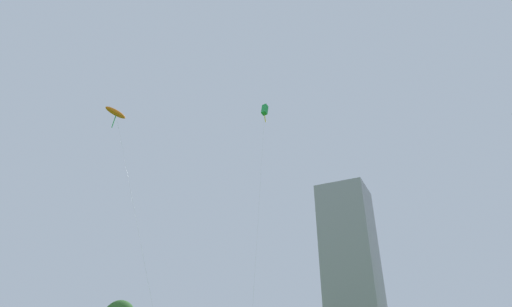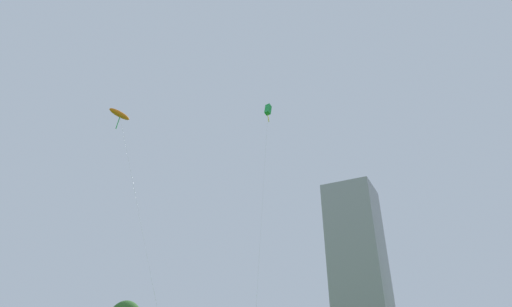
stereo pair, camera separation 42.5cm
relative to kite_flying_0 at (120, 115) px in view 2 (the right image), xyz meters
name	(u,v)px [view 2 (the right image)]	position (x,y,z in m)	size (l,w,h in m)	color
kite_flying_0	(120,115)	(0.00, 0.00, 0.00)	(10.10, 4.13, 28.16)	silver
kite_flying_2	(268,110)	(13.51, 11.77, 2.24)	(2.87, 7.76, 30.92)	silver
distant_highrise_0	(359,270)	(-9.21, 105.29, 0.84)	(16.54, 17.21, 57.10)	#939399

